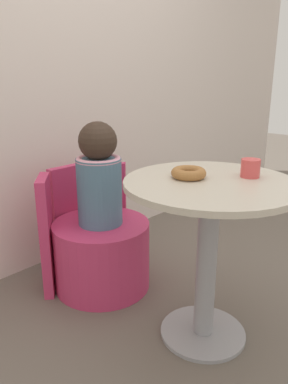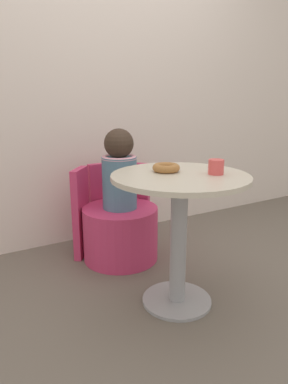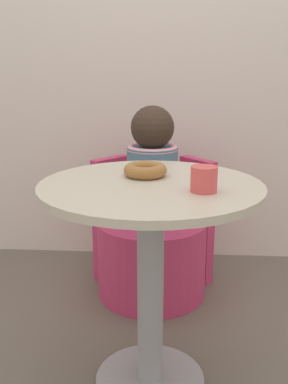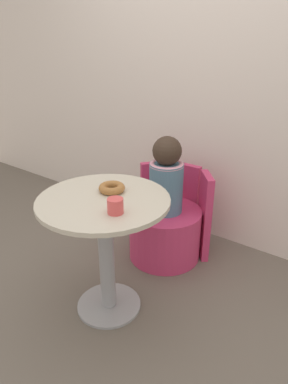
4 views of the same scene
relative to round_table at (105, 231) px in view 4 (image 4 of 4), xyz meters
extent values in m
plane|color=#665B51|center=(0.05, 0.04, -0.53)|extent=(12.00, 12.00, 0.00)
cube|color=silver|center=(0.05, 1.17, 0.67)|extent=(6.00, 0.06, 2.40)
cylinder|color=#99999E|center=(0.00, 0.00, -0.52)|extent=(0.38, 0.38, 0.02)
cylinder|color=#99999E|center=(0.00, 0.00, -0.17)|extent=(0.09, 0.09, 0.69)
cylinder|color=beige|center=(0.00, 0.00, 0.18)|extent=(0.71, 0.71, 0.02)
cylinder|color=#C63360|center=(-0.03, 0.65, -0.34)|extent=(0.52, 0.52, 0.38)
cube|color=#C63360|center=(-0.03, 0.94, -0.21)|extent=(0.22, 0.05, 0.64)
cube|color=#C63360|center=(0.19, 0.84, -0.21)|extent=(0.18, 0.20, 0.64)
cube|color=#C63360|center=(-0.25, 0.84, -0.21)|extent=(0.18, 0.20, 0.64)
cylinder|color=slate|center=(-0.03, 0.65, 0.02)|extent=(0.23, 0.23, 0.35)
torus|color=pink|center=(-0.03, 0.65, 0.19)|extent=(0.23, 0.23, 0.04)
sphere|color=#38281E|center=(-0.03, 0.65, 0.29)|extent=(0.20, 0.20, 0.20)
torus|color=#9E6633|center=(-0.02, 0.09, 0.22)|extent=(0.14, 0.14, 0.04)
cylinder|color=#DB4C4C|center=(0.16, -0.09, 0.23)|extent=(0.08, 0.08, 0.08)
camera|label=1|loc=(-1.25, -0.77, 0.61)|focal=35.00mm
camera|label=2|loc=(-1.01, -1.38, 0.56)|focal=32.00mm
camera|label=3|loc=(0.07, -1.36, 0.55)|focal=42.00mm
camera|label=4|loc=(1.13, -1.18, 0.97)|focal=32.00mm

